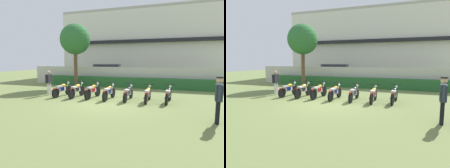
% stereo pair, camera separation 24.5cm
% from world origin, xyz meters
% --- Properties ---
extents(ground, '(60.00, 60.00, 0.00)m').
position_xyz_m(ground, '(0.00, 0.00, 0.00)').
color(ground, olive).
extents(building, '(21.03, 6.50, 8.48)m').
position_xyz_m(building, '(0.00, 16.09, 4.24)').
color(building, silver).
rests_on(building, ground).
extents(compound_wall, '(19.97, 0.30, 1.70)m').
position_xyz_m(compound_wall, '(0.00, 7.22, 0.85)').
color(compound_wall, beige).
rests_on(compound_wall, ground).
extents(hedge_row, '(15.98, 0.70, 0.84)m').
position_xyz_m(hedge_row, '(0.00, 6.52, 0.42)').
color(hedge_row, '#28602D').
rests_on(hedge_row, ground).
extents(parked_car, '(4.72, 2.61, 1.89)m').
position_xyz_m(parked_car, '(-3.20, 10.15, 0.94)').
color(parked_car, silver).
rests_on(parked_car, ground).
extents(tree_near_inspector, '(2.55, 2.55, 5.33)m').
position_xyz_m(tree_near_inspector, '(-4.50, 5.34, 4.02)').
color(tree_near_inspector, brown).
rests_on(tree_near_inspector, ground).
extents(motorcycle_in_row_0, '(0.60, 1.90, 0.96)m').
position_xyz_m(motorcycle_in_row_0, '(-3.24, 1.22, 0.45)').
color(motorcycle_in_row_0, black).
rests_on(motorcycle_in_row_0, ground).
extents(motorcycle_in_row_1, '(0.60, 1.90, 0.98)m').
position_xyz_m(motorcycle_in_row_1, '(-2.18, 1.22, 0.46)').
color(motorcycle_in_row_1, black).
rests_on(motorcycle_in_row_1, ground).
extents(motorcycle_in_row_2, '(0.60, 1.91, 0.98)m').
position_xyz_m(motorcycle_in_row_2, '(-1.13, 1.28, 0.46)').
color(motorcycle_in_row_2, black).
rests_on(motorcycle_in_row_2, ground).
extents(motorcycle_in_row_3, '(0.60, 1.85, 0.96)m').
position_xyz_m(motorcycle_in_row_3, '(-0.05, 1.19, 0.45)').
color(motorcycle_in_row_3, black).
rests_on(motorcycle_in_row_3, ground).
extents(motorcycle_in_row_4, '(0.60, 1.89, 0.94)m').
position_xyz_m(motorcycle_in_row_4, '(1.08, 1.26, 0.44)').
color(motorcycle_in_row_4, black).
rests_on(motorcycle_in_row_4, ground).
extents(motorcycle_in_row_5, '(0.60, 1.84, 0.95)m').
position_xyz_m(motorcycle_in_row_5, '(2.20, 1.20, 0.44)').
color(motorcycle_in_row_5, black).
rests_on(motorcycle_in_row_5, ground).
extents(motorcycle_in_row_6, '(0.60, 1.87, 0.97)m').
position_xyz_m(motorcycle_in_row_6, '(3.28, 1.37, 0.46)').
color(motorcycle_in_row_6, black).
rests_on(motorcycle_in_row_6, ground).
extents(inspector_person, '(0.22, 0.66, 1.62)m').
position_xyz_m(inspector_person, '(-4.29, 1.33, 0.95)').
color(inspector_person, silver).
rests_on(inspector_person, ground).
extents(officer_0, '(0.28, 0.68, 1.71)m').
position_xyz_m(officer_0, '(5.08, -1.61, 1.02)').
color(officer_0, black).
rests_on(officer_0, ground).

